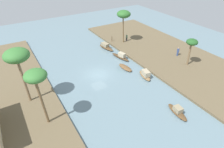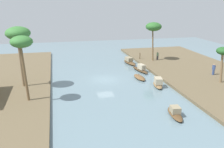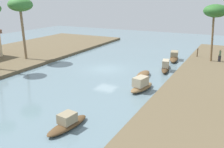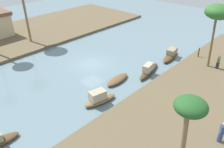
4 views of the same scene
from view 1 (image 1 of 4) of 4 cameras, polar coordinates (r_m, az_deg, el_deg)
name	(u,v)px [view 1 (image 1 of 4)]	position (r m, az deg, el deg)	size (l,w,h in m)	color
river_water	(98,74)	(34.05, -4.12, -0.11)	(75.20, 75.20, 0.00)	slate
riverbank_left	(165,53)	(42.55, 15.40, 6.18)	(43.26, 15.49, 0.39)	brown
sampan_near_left_bank	(125,68)	(35.57, 3.98, 1.93)	(3.48, 1.47, 0.49)	brown
sampan_foreground	(121,56)	(38.93, 2.65, 5.26)	(4.78, 1.79, 1.34)	#47331E
sampan_with_tall_canopy	(145,75)	(33.42, 9.86, -0.19)	(3.53, 1.76, 1.37)	brown
sampan_with_red_awning	(177,111)	(27.59, 18.90, -10.44)	(3.69, 1.53, 1.08)	brown
sampan_midstream	(106,47)	(43.03, -1.81, 8.11)	(4.51, 1.86, 1.23)	brown
person_on_near_bank	(127,38)	(46.04, 4.38, 10.62)	(0.44, 0.39, 1.64)	#232328
person_by_mooring	(178,52)	(41.28, 18.99, 6.22)	(0.50, 0.49, 1.76)	#33477A
mooring_post	(112,39)	(45.76, -0.03, 10.42)	(0.14, 0.14, 1.22)	#4C3823
palm_tree_left_near	(192,43)	(36.95, 22.66, 8.45)	(2.03, 2.03, 5.14)	#7F6647
palm_tree_left_far	(124,15)	(43.43, 3.51, 17.25)	(3.00, 3.00, 7.35)	brown
palm_tree_right_tall	(17,56)	(26.52, -26.48, 4.69)	(3.20, 3.20, 8.13)	#7F6647
palm_tree_right_short	(36,78)	(21.94, -21.71, -1.03)	(2.48, 2.48, 7.65)	brown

